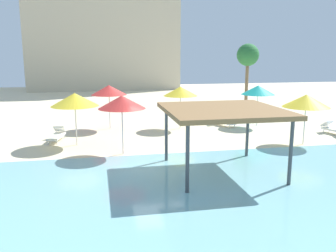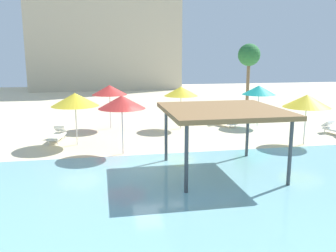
{
  "view_description": "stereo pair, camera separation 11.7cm",
  "coord_description": "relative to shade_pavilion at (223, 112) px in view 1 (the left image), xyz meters",
  "views": [
    {
      "loc": [
        -2.67,
        -15.0,
        4.84
      ],
      "look_at": [
        0.66,
        2.0,
        1.3
      ],
      "focal_mm": 38.27,
      "sensor_mm": 36.0,
      "label": 1
    },
    {
      "loc": [
        -2.56,
        -15.02,
        4.84
      ],
      "look_at": [
        0.66,
        2.0,
        1.3
      ],
      "focal_mm": 38.27,
      "sensor_mm": 36.0,
      "label": 2
    }
  ],
  "objects": [
    {
      "name": "beach_umbrella_yellow_2",
      "position": [
        5.9,
        3.57,
        -0.16
      ],
      "size": [
        2.47,
        2.47,
        2.7
      ],
      "color": "silver",
      "rests_on": "ground"
    },
    {
      "name": "hotel_block_0",
      "position": [
        -3.83,
        38.83,
        6.94
      ],
      "size": [
        19.68,
        10.66,
        18.93
      ],
      "primitive_type": "cube",
      "color": "beige",
      "rests_on": "ground"
    },
    {
      "name": "beach_umbrella_red_3",
      "position": [
        -4.19,
        9.73,
        -0.0
      ],
      "size": [
        2.26,
        2.26,
        2.83
      ],
      "color": "silver",
      "rests_on": "ground"
    },
    {
      "name": "lounge_chair_1",
      "position": [
        3.33,
        9.23,
        -2.19
      ],
      "size": [
        1.35,
        1.97,
        0.74
      ],
      "rotation": [
        0.0,
        0.0,
        -1.13
      ],
      "color": "white",
      "rests_on": "ground"
    },
    {
      "name": "beach_umbrella_teal_5",
      "position": [
        5.58,
        8.74,
        -0.09
      ],
      "size": [
        2.22,
        2.22,
        2.74
      ],
      "color": "silver",
      "rests_on": "ground"
    },
    {
      "name": "lounge_chair_3",
      "position": [
        -7.24,
        7.01,
        -2.19
      ],
      "size": [
        0.92,
        1.97,
        0.74
      ],
      "rotation": [
        0.0,
        0.0,
        -1.75
      ],
      "color": "white",
      "rests_on": "ground"
    },
    {
      "name": "beach_umbrella_yellow_0",
      "position": [
        -6.1,
        5.75,
        -0.07
      ],
      "size": [
        2.49,
        2.49,
        2.79
      ],
      "color": "silver",
      "rests_on": "ground"
    },
    {
      "name": "ground_plane",
      "position": [
        -2.21,
        1.56,
        -2.52
      ],
      "size": [
        80.0,
        80.0,
        0.0
      ],
      "primitive_type": "plane",
      "color": "beige"
    },
    {
      "name": "lagoon_water",
      "position": [
        -2.21,
        -3.69,
        -2.5
      ],
      "size": [
        44.0,
        13.5,
        0.04
      ],
      "primitive_type": "cube",
      "color": "#7AB7C1",
      "rests_on": "ground"
    },
    {
      "name": "shade_pavilion",
      "position": [
        0.0,
        0.0,
        0.0
      ],
      "size": [
        4.59,
        4.59,
        2.68
      ],
      "color": "#42474C",
      "rests_on": "ground"
    },
    {
      "name": "beach_umbrella_red_7",
      "position": [
        -3.79,
        3.53,
        0.03
      ],
      "size": [
        2.27,
        2.27,
        2.87
      ],
      "color": "silver",
      "rests_on": "ground"
    },
    {
      "name": "palm_tree_0",
      "position": [
        7.83,
        15.85,
        2.05
      ],
      "size": [
        1.9,
        1.9,
        5.64
      ],
      "color": "brown",
      "rests_on": "ground"
    },
    {
      "name": "lounge_chair_0",
      "position": [
        9.14,
        5.48,
        -2.19
      ],
      "size": [
        1.06,
        1.99,
        0.74
      ],
      "rotation": [
        0.0,
        0.0,
        -1.31
      ],
      "color": "white",
      "rests_on": "ground"
    },
    {
      "name": "beach_umbrella_yellow_6",
      "position": [
        0.31,
        8.87,
        -0.08
      ],
      "size": [
        2.18,
        2.18,
        2.74
      ],
      "color": "silver",
      "rests_on": "ground"
    }
  ]
}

